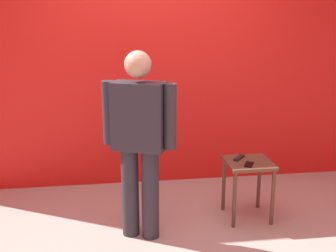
# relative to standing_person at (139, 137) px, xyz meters

# --- Properties ---
(ground_plane) EXTENTS (12.00, 12.00, 0.00)m
(ground_plane) POSITION_rel_standing_person_xyz_m (0.25, -0.27, -0.92)
(ground_plane) COLOR #B7B2A8
(back_wall_red) EXTENTS (4.90, 0.12, 3.13)m
(back_wall_red) POSITION_rel_standing_person_xyz_m (0.25, 1.29, 0.65)
(back_wall_red) COLOR red
(back_wall_red) RESTS_ON ground_plane
(standing_person) EXTENTS (0.63, 0.37, 1.63)m
(standing_person) POSITION_rel_standing_person_xyz_m (0.00, 0.00, 0.00)
(standing_person) COLOR #2D2D38
(standing_person) RESTS_ON ground_plane
(side_table) EXTENTS (0.43, 0.43, 0.57)m
(side_table) POSITION_rel_standing_person_xyz_m (1.04, 0.21, -0.46)
(side_table) COLOR brown
(side_table) RESTS_ON ground_plane
(cell_phone) EXTENTS (0.13, 0.16, 0.01)m
(cell_phone) POSITION_rel_standing_person_xyz_m (1.01, 0.11, -0.34)
(cell_phone) COLOR black
(cell_phone) RESTS_ON side_table
(tv_remote) EXTENTS (0.14, 0.16, 0.02)m
(tv_remote) POSITION_rel_standing_person_xyz_m (0.97, 0.29, -0.33)
(tv_remote) COLOR black
(tv_remote) RESTS_ON side_table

